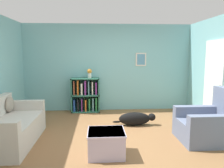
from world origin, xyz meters
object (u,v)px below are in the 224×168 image
object	(u,v)px
recliner_chair	(210,124)
vase	(90,73)
bookshelf	(86,95)
couch	(8,128)
dog	(136,119)
coffee_table	(106,142)

from	to	relation	value
recliner_chair	vase	xyz separation A→B (m)	(-2.45, 2.38, 0.82)
bookshelf	vase	world-z (taller)	vase
couch	vase	world-z (taller)	vase
bookshelf	vase	size ratio (longest dim) A/B	3.79
vase	recliner_chair	bearing A→B (deg)	-44.23
recliner_chair	dog	size ratio (longest dim) A/B	1.01
couch	dog	size ratio (longest dim) A/B	1.66
recliner_chair	coffee_table	xyz separation A→B (m)	(-2.08, -0.48, -0.12)
couch	vase	xyz separation A→B (m)	(1.48, 2.27, 0.85)
couch	coffee_table	world-z (taller)	couch
bookshelf	recliner_chair	distance (m)	3.52
vase	dog	bearing A→B (deg)	-49.60
coffee_table	dog	world-z (taller)	coffee_table
recliner_chair	coffee_table	world-z (taller)	recliner_chair
couch	recliner_chair	distance (m)	3.93
bookshelf	vase	distance (m)	0.69
dog	vase	xyz separation A→B (m)	(-1.15, 1.35, 1.00)
recliner_chair	coffee_table	size ratio (longest dim) A/B	1.68
bookshelf	coffee_table	size ratio (longest dim) A/B	1.62
recliner_chair	coffee_table	bearing A→B (deg)	-166.90
bookshelf	coffee_table	xyz separation A→B (m)	(0.50, -2.88, -0.27)
couch	bookshelf	world-z (taller)	bookshelf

